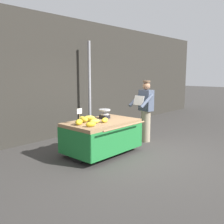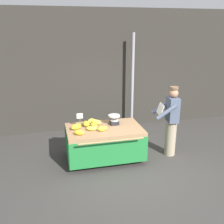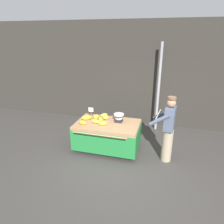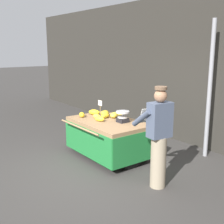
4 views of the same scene
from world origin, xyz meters
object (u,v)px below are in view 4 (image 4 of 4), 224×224
object	(u,v)px
banana_bunch_1	(117,114)
price_sign	(100,104)
banana_bunch_7	(82,115)
banana_bunch_6	(94,112)
banana_cart	(108,130)
banana_bunch_4	(97,116)
banana_bunch_0	(105,113)
banana_bunch_2	(105,116)
vendor_person	(159,137)
street_pole	(210,90)
weighing_scale	(123,117)
banana_bunch_3	(100,119)
banana_bunch_5	(114,115)

from	to	relation	value
banana_bunch_1	price_sign	bearing A→B (deg)	-139.26
banana_bunch_1	banana_bunch_7	world-z (taller)	banana_bunch_7
banana_bunch_6	banana_bunch_7	distance (m)	0.35
banana_cart	banana_bunch_4	world-z (taller)	banana_bunch_4
banana_cart	banana_bunch_6	bearing A→B (deg)	173.54
banana_bunch_7	banana_cart	bearing A→B (deg)	24.00
price_sign	banana_bunch_0	size ratio (longest dim) A/B	1.57
banana_bunch_2	vendor_person	distance (m)	1.85
banana_bunch_1	banana_bunch_2	bearing A→B (deg)	-89.27
price_sign	banana_bunch_1	size ratio (longest dim) A/B	1.49
street_pole	weighing_scale	distance (m)	1.89
banana_bunch_0	banana_bunch_3	world-z (taller)	banana_bunch_0
street_pole	vendor_person	bearing A→B (deg)	-78.46
weighing_scale	banana_bunch_5	bearing A→B (deg)	166.87
street_pole	vendor_person	xyz separation A→B (m)	(0.38, -1.86, -0.57)
price_sign	banana_bunch_7	bearing A→B (deg)	-99.68
banana_bunch_7	price_sign	bearing A→B (deg)	80.32
banana_bunch_1	banana_bunch_3	bearing A→B (deg)	-75.09
banana_bunch_0	banana_bunch_3	xyz separation A→B (m)	(0.32, -0.36, -0.01)
banana_bunch_0	banana_bunch_7	distance (m)	0.52
banana_bunch_5	banana_bunch_0	bearing A→B (deg)	-163.18
banana_bunch_4	vendor_person	bearing A→B (deg)	-1.63
banana_bunch_1	banana_bunch_4	size ratio (longest dim) A/B	0.97
banana_bunch_1	banana_bunch_4	world-z (taller)	banana_bunch_4
price_sign	banana_bunch_1	world-z (taller)	price_sign
banana_bunch_1	banana_bunch_7	bearing A→B (deg)	-118.35
banana_bunch_5	banana_bunch_1	bearing A→B (deg)	118.20
banana_bunch_0	banana_bunch_5	world-z (taller)	banana_bunch_0
price_sign	banana_bunch_4	bearing A→B (deg)	-47.61
weighing_scale	banana_bunch_7	distance (m)	1.00
banana_cart	banana_bunch_1	bearing A→B (deg)	118.27
street_pole	vendor_person	size ratio (longest dim) A/B	1.68
banana_bunch_4	banana_bunch_7	xyz separation A→B (m)	(-0.30, -0.19, 0.00)
banana_bunch_3	vendor_person	size ratio (longest dim) A/B	0.14
weighing_scale	banana_bunch_3	bearing A→B (deg)	-136.24
street_pole	price_sign	xyz separation A→B (m)	(-1.76, -1.56, -0.39)
banana_bunch_0	banana_bunch_7	bearing A→B (deg)	-115.15
banana_bunch_0	banana_bunch_1	distance (m)	0.29
banana_bunch_4	banana_bunch_7	distance (m)	0.36
price_sign	banana_bunch_0	world-z (taller)	price_sign
price_sign	banana_bunch_1	xyz separation A→B (m)	(0.30, 0.26, -0.20)
banana_bunch_3	banana_bunch_4	xyz separation A→B (m)	(-0.23, 0.08, -0.00)
street_pole	banana_cart	distance (m)	2.28
street_pole	banana_bunch_5	size ratio (longest dim) A/B	10.36
street_pole	banana_bunch_7	distance (m)	2.78
banana_bunch_6	vendor_person	bearing A→B (deg)	-5.31
banana_bunch_0	vendor_person	distance (m)	2.03
banana_bunch_2	banana_bunch_7	size ratio (longest dim) A/B	1.16
banana_bunch_2	vendor_person	size ratio (longest dim) A/B	0.15
banana_bunch_1	banana_bunch_2	distance (m)	0.34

